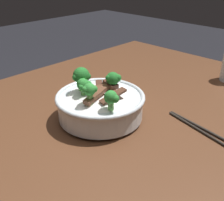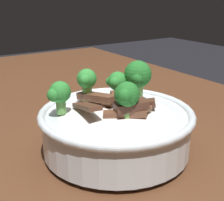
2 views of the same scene
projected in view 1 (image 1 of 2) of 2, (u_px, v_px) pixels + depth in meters
dining_table at (71, 154)px, 0.77m from camera, size 1.59×0.89×0.80m
rice_bowl at (100, 102)px, 0.74m from camera, size 0.24×0.24×0.14m
chopsticks_pair at (199, 128)px, 0.72m from camera, size 0.06×0.20×0.01m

